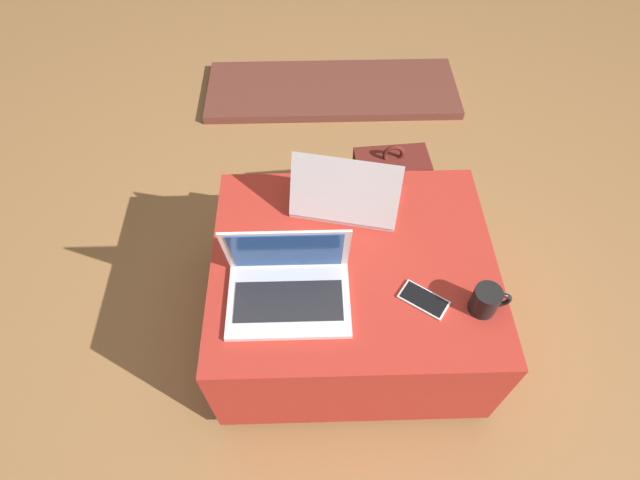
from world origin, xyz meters
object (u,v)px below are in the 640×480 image
object	(u,v)px
cell_phone	(424,300)
backpack	(386,195)
laptop_near	(288,283)
coffee_mug	(487,300)
laptop_far	(346,196)

from	to	relation	value
cell_phone	backpack	bearing A→B (deg)	-143.14
laptop_near	coffee_mug	world-z (taller)	laptop_near
laptop_near	backpack	xyz separation A→B (m)	(0.39, 0.62, -0.31)
cell_phone	laptop_far	bearing A→B (deg)	-115.35
cell_phone	backpack	distance (m)	0.71
laptop_near	backpack	bearing A→B (deg)	57.51
laptop_far	backpack	distance (m)	0.45
cell_phone	coffee_mug	size ratio (longest dim) A/B	1.35
backpack	laptop_near	bearing A→B (deg)	53.56
cell_phone	coffee_mug	world-z (taller)	coffee_mug
coffee_mug	backpack	bearing A→B (deg)	105.34
laptop_far	coffee_mug	bearing A→B (deg)	145.39
cell_phone	backpack	size ratio (longest dim) A/B	0.33
laptop_far	coffee_mug	world-z (taller)	laptop_far
cell_phone	coffee_mug	bearing A→B (deg)	115.49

